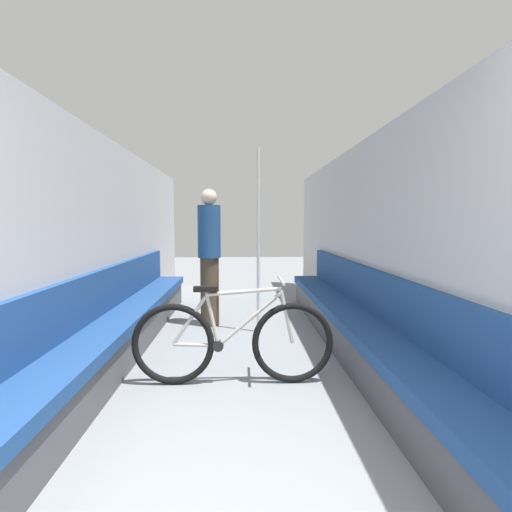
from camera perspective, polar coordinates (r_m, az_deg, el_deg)
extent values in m
cube|color=#B2B2B7|center=(4.23, -22.88, 1.43)|extent=(0.10, 9.54, 2.30)
cube|color=#B2B2B7|center=(4.21, 17.71, 1.57)|extent=(0.10, 9.54, 2.30)
cube|color=#4C4C51|center=(4.31, -18.89, -11.56)|extent=(0.39, 5.70, 0.35)
cube|color=navy|center=(4.25, -18.97, -8.65)|extent=(0.46, 5.70, 0.10)
cube|color=navy|center=(4.25, -21.57, -4.94)|extent=(0.07, 5.70, 0.45)
cube|color=#4C4C51|center=(4.29, 13.79, -11.50)|extent=(0.39, 5.70, 0.35)
cube|color=navy|center=(4.23, 13.85, -8.58)|extent=(0.46, 5.70, 0.10)
cube|color=navy|center=(4.23, 16.44, -4.85)|extent=(0.07, 5.70, 0.45)
torus|color=black|center=(3.51, -11.76, -12.23)|extent=(0.69, 0.06, 0.69)
torus|color=black|center=(3.49, 5.25, -12.25)|extent=(0.69, 0.06, 0.69)
cylinder|color=#B7B2A8|center=(3.48, -8.61, -12.45)|extent=(0.38, 0.03, 0.05)
cylinder|color=#B7B2A8|center=(3.43, -9.50, -9.08)|extent=(0.30, 0.03, 0.42)
cylinder|color=#B7B2A8|center=(3.41, -6.31, -8.73)|extent=(0.13, 0.03, 0.49)
cylinder|color=#B7B2A8|center=(3.40, -0.93, -9.03)|extent=(0.55, 0.03, 0.47)
cylinder|color=#B7B2A8|center=(3.35, -1.80, -5.11)|extent=(0.63, 0.03, 0.08)
cylinder|color=#B7B2A8|center=(3.42, 4.43, -8.67)|extent=(0.13, 0.03, 0.46)
cylinder|color=black|center=(3.47, -5.42, -12.64)|extent=(0.09, 0.06, 0.09)
cube|color=black|center=(3.36, -7.21, -4.69)|extent=(0.20, 0.07, 0.04)
cylinder|color=#B7B2A8|center=(3.36, 3.61, -3.48)|extent=(0.02, 0.46, 0.02)
cylinder|color=gray|center=(5.11, 0.31, -10.67)|extent=(0.08, 0.08, 0.01)
cylinder|color=silver|center=(4.93, 0.32, 2.12)|extent=(0.04, 0.04, 2.28)
cylinder|color=#473828|center=(5.36, -6.62, -5.05)|extent=(0.25, 0.25, 0.91)
cylinder|color=navy|center=(5.28, -6.71, 3.50)|extent=(0.30, 0.30, 0.69)
sphere|color=beige|center=(5.29, -6.76, 8.35)|extent=(0.21, 0.21, 0.21)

